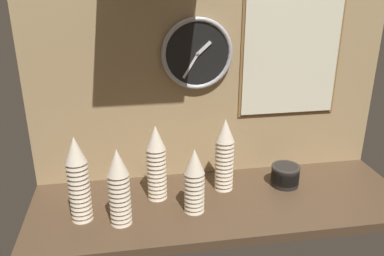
{
  "coord_description": "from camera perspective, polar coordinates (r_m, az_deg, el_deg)",
  "views": [
    {
      "loc": [
        -0.37,
        -1.47,
        0.93
      ],
      "look_at": [
        -0.12,
        0.04,
        0.32
      ],
      "focal_mm": 38.0,
      "sensor_mm": 36.0,
      "label": 1
    }
  ],
  "objects": [
    {
      "name": "wall_tiled_back",
      "position": [
        1.82,
        2.55,
        8.89
      ],
      "size": [
        1.6,
        0.03,
        1.05
      ],
      "color": "tan",
      "rests_on": "ground_plane"
    },
    {
      "name": "cup_stack_center_left",
      "position": [
        1.71,
        -5.02,
        -4.85
      ],
      "size": [
        0.08,
        0.08,
        0.33
      ],
      "color": "beige",
      "rests_on": "ground_plane"
    },
    {
      "name": "bowl_stack_right",
      "position": [
        1.9,
        12.95,
        -6.41
      ],
      "size": [
        0.13,
        0.13,
        0.1
      ],
      "color": "black",
      "rests_on": "ground_plane"
    },
    {
      "name": "wall_clock",
      "position": [
        1.76,
        0.73,
        10.37
      ],
      "size": [
        0.31,
        0.03,
        0.31
      ],
      "color": "black"
    },
    {
      "name": "menu_board",
      "position": [
        1.9,
        13.71,
        9.7
      ],
      "size": [
        0.47,
        0.01,
        0.55
      ],
      "color": "olive"
    },
    {
      "name": "cup_stack_left",
      "position": [
        1.57,
        -10.2,
        -8.17
      ],
      "size": [
        0.08,
        0.08,
        0.31
      ],
      "color": "beige",
      "rests_on": "ground_plane"
    },
    {
      "name": "ground_plane",
      "position": [
        1.79,
        4.02,
        -10.4
      ],
      "size": [
        1.6,
        0.56,
        0.04
      ],
      "primitive_type": "cube",
      "color": "#4C3826"
    },
    {
      "name": "cup_stack_center",
      "position": [
        1.62,
        0.33,
        -7.38
      ],
      "size": [
        0.08,
        0.08,
        0.28
      ],
      "color": "beige",
      "rests_on": "ground_plane"
    },
    {
      "name": "cup_stack_far_left",
      "position": [
        1.61,
        -15.68,
        -6.95
      ],
      "size": [
        0.08,
        0.08,
        0.35
      ],
      "color": "beige",
      "rests_on": "ground_plane"
    },
    {
      "name": "cup_stack_center_right",
      "position": [
        1.78,
        4.58,
        -3.73
      ],
      "size": [
        0.08,
        0.08,
        0.33
      ],
      "color": "beige",
      "rests_on": "ground_plane"
    }
  ]
}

